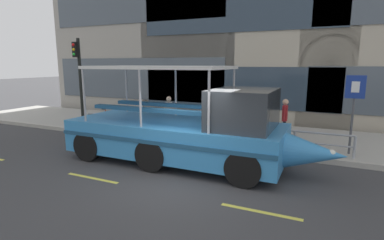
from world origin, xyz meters
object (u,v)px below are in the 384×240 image
Objects in this scene: duck_tour_boat at (189,132)px; pedestrian_mid_left at (208,113)px; pedestrian_near_bow at (285,116)px; leaned_bicycle at (108,121)px; parking_sign at (354,101)px; pedestrian_mid_right at (169,111)px; traffic_light_pole at (79,73)px.

duck_tour_boat is 3.30m from pedestrian_mid_left.
leaned_bicycle is at bearing -173.22° from pedestrian_near_bow.
parking_sign is 7.27m from pedestrian_mid_right.
pedestrian_mid_right reaches higher than pedestrian_mid_left.
traffic_light_pole reaches higher than duck_tour_boat.
pedestrian_near_bow is 3.14m from pedestrian_mid_left.
pedestrian_mid_left is at bearing 100.28° from duck_tour_boat.
pedestrian_near_bow reaches higher than pedestrian_mid_left.
pedestrian_mid_right is (-7.21, 0.36, -0.84)m from parking_sign.
duck_tour_boat is 5.49× the size of pedestrian_mid_right.
pedestrian_mid_left is (-5.42, 0.60, -0.85)m from parking_sign.
traffic_light_pole is at bearing -175.06° from pedestrian_near_bow.
pedestrian_mid_right is at bearing 4.36° from traffic_light_pole.
pedestrian_mid_left is at bearing 7.67° from pedestrian_mid_right.
pedestrian_mid_left is at bearing -175.76° from pedestrian_near_bow.
duck_tour_boat is at bearing -51.64° from pedestrian_mid_right.
parking_sign is at bearing 0.02° from traffic_light_pole.
parking_sign is 5.59m from duck_tour_boat.
pedestrian_near_bow is at bearing 4.24° from pedestrian_mid_left.
pedestrian_near_bow is at bearing 6.78° from leaned_bicycle.
traffic_light_pole is 12.02m from parking_sign.
duck_tour_boat is 4.31m from pedestrian_near_bow.
duck_tour_boat is (7.17, -2.64, -1.70)m from traffic_light_pole.
pedestrian_near_bow is 4.95m from pedestrian_mid_right.
traffic_light_pole is 2.44× the size of leaned_bicycle.
traffic_light_pole is 1.59× the size of parking_sign.
traffic_light_pole reaches higher than leaned_bicycle.
leaned_bicycle is 1.03× the size of pedestrian_near_bow.
leaned_bicycle is 1.08× the size of pedestrian_mid_right.
traffic_light_pole is 9.87m from pedestrian_near_bow.
pedestrian_mid_left is (-3.13, -0.23, -0.06)m from pedestrian_near_bow.
traffic_light_pole is 2.67× the size of pedestrian_mid_left.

